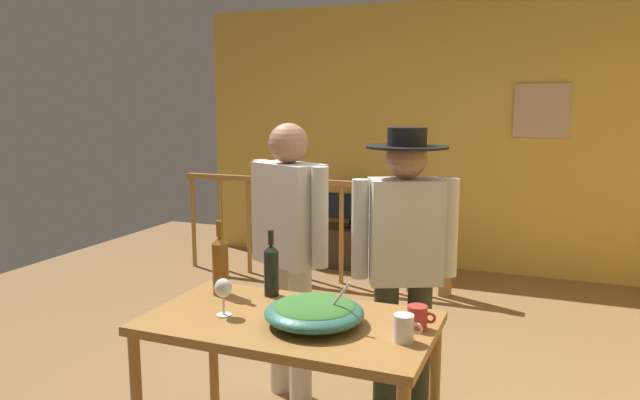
{
  "coord_description": "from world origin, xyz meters",
  "views": [
    {
      "loc": [
        0.93,
        -2.85,
        1.7
      ],
      "look_at": [
        -0.08,
        -0.28,
        1.24
      ],
      "focal_mm": 32.87,
      "sensor_mm": 36.0,
      "label": 1
    }
  ],
  "objects_px": {
    "serving_table": "(289,338)",
    "mug_white": "(404,328)",
    "salad_bowl": "(314,311)",
    "wine_bottle_amber": "(220,264)",
    "wine_bottle_dark": "(271,269)",
    "framed_picture": "(542,111)",
    "wine_glass": "(223,290)",
    "person_standing_right": "(404,252)",
    "flat_screen_tv": "(349,208)",
    "tv_console": "(350,247)",
    "person_standing_left": "(289,239)",
    "mug_red": "(418,317)",
    "stair_railing": "(346,221)"
  },
  "relations": [
    {
      "from": "wine_bottle_dark",
      "to": "person_standing_right",
      "type": "distance_m",
      "value": 0.72
    },
    {
      "from": "framed_picture",
      "to": "salad_bowl",
      "type": "distance_m",
      "value": 3.98
    },
    {
      "from": "flat_screen_tv",
      "to": "wine_bottle_amber",
      "type": "distance_m",
      "value": 3.34
    },
    {
      "from": "stair_railing",
      "to": "wine_glass",
      "type": "height_order",
      "value": "stair_railing"
    },
    {
      "from": "tv_console",
      "to": "wine_bottle_dark",
      "type": "relative_size",
      "value": 2.78
    },
    {
      "from": "mug_red",
      "to": "person_standing_left",
      "type": "relative_size",
      "value": 0.08
    },
    {
      "from": "framed_picture",
      "to": "person_standing_right",
      "type": "relative_size",
      "value": 0.32
    },
    {
      "from": "framed_picture",
      "to": "wine_bottle_amber",
      "type": "bearing_deg",
      "value": -110.58
    },
    {
      "from": "tv_console",
      "to": "salad_bowl",
      "type": "xyz_separation_m",
      "value": [
        1.03,
        -3.53,
        0.63
      ]
    },
    {
      "from": "wine_glass",
      "to": "mug_red",
      "type": "distance_m",
      "value": 0.85
    },
    {
      "from": "serving_table",
      "to": "person_standing_left",
      "type": "relative_size",
      "value": 0.78
    },
    {
      "from": "mug_white",
      "to": "person_standing_left",
      "type": "distance_m",
      "value": 1.17
    },
    {
      "from": "tv_console",
      "to": "salad_bowl",
      "type": "height_order",
      "value": "salad_bowl"
    },
    {
      "from": "tv_console",
      "to": "wine_bottle_amber",
      "type": "bearing_deg",
      "value": -82.27
    },
    {
      "from": "salad_bowl",
      "to": "mug_red",
      "type": "distance_m",
      "value": 0.43
    },
    {
      "from": "salad_bowl",
      "to": "mug_red",
      "type": "bearing_deg",
      "value": 14.98
    },
    {
      "from": "wine_glass",
      "to": "person_standing_right",
      "type": "bearing_deg",
      "value": 52.54
    },
    {
      "from": "flat_screen_tv",
      "to": "serving_table",
      "type": "relative_size",
      "value": 0.38
    },
    {
      "from": "flat_screen_tv",
      "to": "wine_glass",
      "type": "xyz_separation_m",
      "value": [
        0.62,
        -3.55,
        0.26
      ]
    },
    {
      "from": "wine_bottle_amber",
      "to": "person_standing_left",
      "type": "distance_m",
      "value": 0.56
    },
    {
      "from": "flat_screen_tv",
      "to": "serving_table",
      "type": "xyz_separation_m",
      "value": [
        0.9,
        -3.48,
        0.06
      ]
    },
    {
      "from": "serving_table",
      "to": "wine_bottle_amber",
      "type": "relative_size",
      "value": 3.41
    },
    {
      "from": "framed_picture",
      "to": "stair_railing",
      "type": "bearing_deg",
      "value": -151.26
    },
    {
      "from": "serving_table",
      "to": "mug_white",
      "type": "xyz_separation_m",
      "value": [
        0.52,
        -0.06,
        0.14
      ]
    },
    {
      "from": "wine_glass",
      "to": "mug_white",
      "type": "distance_m",
      "value": 0.81
    },
    {
      "from": "framed_picture",
      "to": "wine_bottle_amber",
      "type": "relative_size",
      "value": 1.38
    },
    {
      "from": "framed_picture",
      "to": "wine_bottle_dark",
      "type": "xyz_separation_m",
      "value": [
        -1.12,
        -3.54,
        -0.73
      ]
    },
    {
      "from": "salad_bowl",
      "to": "wine_bottle_dark",
      "type": "distance_m",
      "value": 0.44
    },
    {
      "from": "serving_table",
      "to": "wine_bottle_dark",
      "type": "xyz_separation_m",
      "value": [
        -0.21,
        0.26,
        0.22
      ]
    },
    {
      "from": "wine_bottle_dark",
      "to": "mug_white",
      "type": "xyz_separation_m",
      "value": [
        0.73,
        -0.31,
        -0.08
      ]
    },
    {
      "from": "framed_picture",
      "to": "person_standing_right",
      "type": "distance_m",
      "value": 3.2
    },
    {
      "from": "flat_screen_tv",
      "to": "wine_glass",
      "type": "height_order",
      "value": "wine_glass"
    },
    {
      "from": "mug_red",
      "to": "framed_picture",
      "type": "bearing_deg",
      "value": 84.36
    },
    {
      "from": "salad_bowl",
      "to": "mug_red",
      "type": "height_order",
      "value": "salad_bowl"
    },
    {
      "from": "framed_picture",
      "to": "wine_glass",
      "type": "height_order",
      "value": "framed_picture"
    },
    {
      "from": "framed_picture",
      "to": "mug_red",
      "type": "relative_size",
      "value": 4.21
    },
    {
      "from": "serving_table",
      "to": "wine_bottle_dark",
      "type": "bearing_deg",
      "value": 129.4
    },
    {
      "from": "person_standing_left",
      "to": "wine_bottle_dark",
      "type": "bearing_deg",
      "value": 129.26
    },
    {
      "from": "tv_console",
      "to": "person_standing_left",
      "type": "relative_size",
      "value": 0.56
    },
    {
      "from": "mug_white",
      "to": "tv_console",
      "type": "bearing_deg",
      "value": 111.74
    },
    {
      "from": "person_standing_left",
      "to": "flat_screen_tv",
      "type": "bearing_deg",
      "value": -53.32
    },
    {
      "from": "salad_bowl",
      "to": "wine_bottle_amber",
      "type": "height_order",
      "value": "wine_bottle_amber"
    },
    {
      "from": "mug_red",
      "to": "person_standing_left",
      "type": "xyz_separation_m",
      "value": [
        -0.87,
        0.64,
        0.12
      ]
    },
    {
      "from": "flat_screen_tv",
      "to": "mug_red",
      "type": "distance_m",
      "value": 3.68
    },
    {
      "from": "wine_bottle_dark",
      "to": "person_standing_right",
      "type": "relative_size",
      "value": 0.21
    },
    {
      "from": "person_standing_right",
      "to": "wine_bottle_amber",
      "type": "bearing_deg",
      "value": 10.25
    },
    {
      "from": "flat_screen_tv",
      "to": "person_standing_left",
      "type": "relative_size",
      "value": 0.3
    },
    {
      "from": "tv_console",
      "to": "person_standing_right",
      "type": "xyz_separation_m",
      "value": [
        1.23,
        -2.78,
        0.72
      ]
    },
    {
      "from": "flat_screen_tv",
      "to": "wine_glass",
      "type": "distance_m",
      "value": 3.61
    },
    {
      "from": "mug_red",
      "to": "serving_table",
      "type": "bearing_deg",
      "value": -170.32
    }
  ]
}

